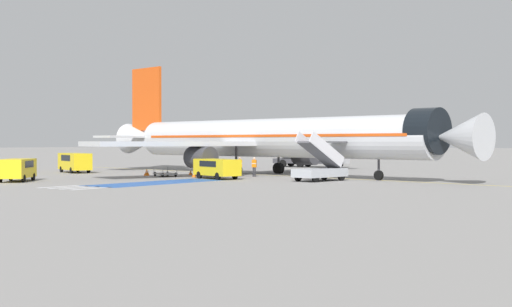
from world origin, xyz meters
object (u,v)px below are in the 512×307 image
object	(u,v)px
ground_crew_1	(254,165)
service_van_1	(217,167)
traffic_cone_1	(191,173)
fuel_tanker	(310,154)
service_van_2	(75,161)
ground_crew_3	(240,165)
traffic_cone_0	(147,172)
boarding_stairs_forward	(320,169)
traffic_cone_2	(194,175)
ground_crew_2	(215,165)
baggage_cart	(165,174)
ground_crew_0	(195,166)
service_van_0	(17,168)
airliner	(265,138)

from	to	relation	value
ground_crew_1	service_van_1	bearing A→B (deg)	-112.19
traffic_cone_1	fuel_tanker	bearing A→B (deg)	93.73
service_van_2	ground_crew_1	xyz separation A→B (m)	(20.39, 4.26, -0.18)
ground_crew_3	traffic_cone_0	size ratio (longest dim) A/B	2.79
fuel_tanker	ground_crew_3	world-z (taller)	fuel_tanker
service_van_1	fuel_tanker	bearing A→B (deg)	33.94
boarding_stairs_forward	traffic_cone_2	size ratio (longest dim) A/B	11.78
service_van_2	traffic_cone_2	xyz separation A→B (m)	(16.41, 0.28, -1.00)
ground_crew_2	service_van_2	bearing A→B (deg)	-23.11
service_van_2	baggage_cart	bearing A→B (deg)	-70.86
ground_crew_2	traffic_cone_2	xyz separation A→B (m)	(1.02, -4.27, -0.75)
ground_crew_1	traffic_cone_1	size ratio (longest dim) A/B	3.96
baggage_cart	ground_crew_1	distance (m)	8.43
ground_crew_0	ground_crew_1	distance (m)	6.02
service_van_2	ground_crew_0	xyz separation A→B (m)	(14.64, 2.48, -0.27)
traffic_cone_0	ground_crew_0	bearing A→B (deg)	35.94
traffic_cone_0	ground_crew_1	bearing A→B (deg)	25.38
ground_crew_1	service_van_0	bearing A→B (deg)	-140.57
baggage_cart	traffic_cone_1	size ratio (longest dim) A/B	6.52
airliner	fuel_tanker	size ratio (longest dim) A/B	4.65
baggage_cart	ground_crew_0	bearing A→B (deg)	2.41
baggage_cart	ground_crew_1	world-z (taller)	ground_crew_1
fuel_tanker	ground_crew_0	distance (m)	26.07
baggage_cart	ground_crew_1	xyz separation A→B (m)	(6.99, 4.64, 0.80)
ground_crew_0	traffic_cone_2	xyz separation A→B (m)	(1.77, -2.21, -0.73)
baggage_cart	ground_crew_0	size ratio (longest dim) A/B	1.78
airliner	ground_crew_0	bearing A→B (deg)	-33.11
baggage_cart	traffic_cone_1	world-z (taller)	baggage_cart
boarding_stairs_forward	ground_crew_2	world-z (taller)	boarding_stairs_forward
service_van_1	ground_crew_1	bearing A→B (deg)	14.57
traffic_cone_0	traffic_cone_1	xyz separation A→B (m)	(2.35, 3.70, -0.09)
ground_crew_1	traffic_cone_1	bearing A→B (deg)	167.45
service_van_1	ground_crew_2	bearing A→B (deg)	58.60
ground_crew_2	traffic_cone_0	xyz separation A→B (m)	(-4.53, -4.80, -0.66)
boarding_stairs_forward	service_van_0	distance (m)	25.04
ground_crew_2	ground_crew_3	xyz separation A→B (m)	(3.55, -0.62, 0.06)
service_van_0	baggage_cart	bearing A→B (deg)	-145.54
baggage_cart	boarding_stairs_forward	bearing A→B (deg)	-57.02
airliner	ground_crew_1	size ratio (longest dim) A/B	25.44
service_van_2	ground_crew_3	xyz separation A→B (m)	(18.94, 3.93, -0.19)
fuel_tanker	ground_crew_1	size ratio (longest dim) A/B	5.47
fuel_tanker	ground_crew_0	bearing A→B (deg)	-1.03
ground_crew_1	traffic_cone_1	world-z (taller)	ground_crew_1
ground_crew_2	ground_crew_3	world-z (taller)	ground_crew_3
traffic_cone_2	ground_crew_0	bearing A→B (deg)	128.74
boarding_stairs_forward	baggage_cart	xyz separation A→B (m)	(-15.78, -1.97, -0.75)
boarding_stairs_forward	ground_crew_1	xyz separation A→B (m)	(-8.79, 2.67, 0.04)
boarding_stairs_forward	traffic_cone_0	xyz separation A→B (m)	(-18.32, -1.85, -0.68)
fuel_tanker	traffic_cone_1	bearing A→B (deg)	-4.04
service_van_2	traffic_cone_0	xyz separation A→B (m)	(10.86, -0.26, -0.91)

